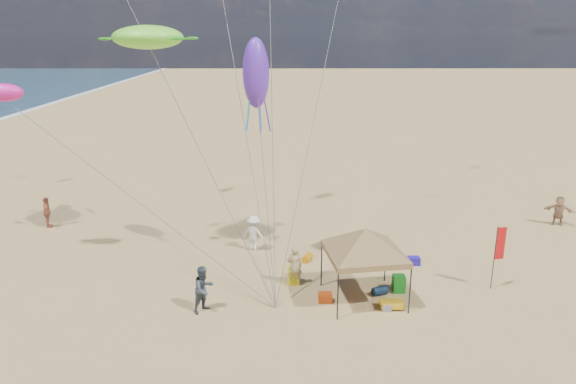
# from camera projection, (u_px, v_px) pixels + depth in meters

# --- Properties ---
(ground) EXTENTS (280.00, 280.00, 0.00)m
(ground) POSITION_uv_depth(u_px,v_px,m) (288.00, 315.00, 20.30)
(ground) COLOR tan
(ground) RESTS_ON ground
(canopy_tent) EXTENTS (5.62, 5.62, 3.50)m
(canopy_tent) POSITION_uv_depth(u_px,v_px,m) (365.00, 231.00, 20.68)
(canopy_tent) COLOR black
(canopy_tent) RESTS_ON ground
(feather_flag) EXTENTS (0.43, 0.10, 2.81)m
(feather_flag) POSITION_uv_depth(u_px,v_px,m) (499.00, 247.00, 21.82)
(feather_flag) COLOR black
(feather_flag) RESTS_ON ground
(cooler_red) EXTENTS (0.54, 0.38, 0.38)m
(cooler_red) POSITION_uv_depth(u_px,v_px,m) (325.00, 298.00, 21.23)
(cooler_red) COLOR #BC3F0F
(cooler_red) RESTS_ON ground
(cooler_blue) EXTENTS (0.54, 0.38, 0.38)m
(cooler_blue) POSITION_uv_depth(u_px,v_px,m) (414.00, 261.00, 24.62)
(cooler_blue) COLOR #2213A1
(cooler_blue) RESTS_ON ground
(bag_navy) EXTENTS (0.69, 0.54, 0.36)m
(bag_navy) POSITION_uv_depth(u_px,v_px,m) (380.00, 291.00, 21.79)
(bag_navy) COLOR #0B1D34
(bag_navy) RESTS_ON ground
(bag_orange) EXTENTS (0.54, 0.69, 0.36)m
(bag_orange) POSITION_uv_depth(u_px,v_px,m) (307.00, 258.00, 24.99)
(bag_orange) COLOR orange
(bag_orange) RESTS_ON ground
(chair_green) EXTENTS (0.50, 0.50, 0.70)m
(chair_green) POSITION_uv_depth(u_px,v_px,m) (399.00, 284.00, 22.05)
(chair_green) COLOR #17821D
(chair_green) RESTS_ON ground
(chair_yellow) EXTENTS (0.50, 0.50, 0.70)m
(chair_yellow) POSITION_uv_depth(u_px,v_px,m) (293.00, 276.00, 22.76)
(chair_yellow) COLOR yellow
(chair_yellow) RESTS_ON ground
(crate_grey) EXTENTS (0.34, 0.30, 0.28)m
(crate_grey) POSITION_uv_depth(u_px,v_px,m) (387.00, 307.00, 20.58)
(crate_grey) COLOR gray
(crate_grey) RESTS_ON ground
(beach_cart) EXTENTS (0.90, 0.50, 0.24)m
(beach_cart) POSITION_uv_depth(u_px,v_px,m) (392.00, 304.00, 20.70)
(beach_cart) COLOR gold
(beach_cart) RESTS_ON ground
(person_near_a) EXTENTS (0.67, 0.47, 1.75)m
(person_near_a) POSITION_uv_depth(u_px,v_px,m) (294.00, 266.00, 22.45)
(person_near_a) COLOR tan
(person_near_a) RESTS_ON ground
(person_near_b) EXTENTS (1.12, 1.14, 1.85)m
(person_near_b) POSITION_uv_depth(u_px,v_px,m) (204.00, 289.00, 20.34)
(person_near_b) COLOR #38434C
(person_near_b) RESTS_ON ground
(person_near_c) EXTENTS (1.31, 1.04, 1.78)m
(person_near_c) POSITION_uv_depth(u_px,v_px,m) (254.00, 233.00, 26.06)
(person_near_c) COLOR white
(person_near_c) RESTS_ON ground
(person_far_a) EXTENTS (0.63, 1.08, 1.73)m
(person_far_a) POSITION_uv_depth(u_px,v_px,m) (47.00, 212.00, 29.13)
(person_far_a) COLOR #AE5E43
(person_far_a) RESTS_ON ground
(person_far_c) EXTENTS (1.63, 1.14, 1.70)m
(person_far_c) POSITION_uv_depth(u_px,v_px,m) (559.00, 211.00, 29.47)
(person_far_c) COLOR tan
(person_far_c) RESTS_ON ground
(turtle_kite) EXTENTS (3.62, 3.16, 1.04)m
(turtle_kite) POSITION_uv_depth(u_px,v_px,m) (148.00, 37.00, 23.32)
(turtle_kite) COLOR #76FE37
(turtle_kite) RESTS_ON ground
(fish_kite) EXTENTS (1.97, 1.38, 0.79)m
(fish_kite) POSITION_uv_depth(u_px,v_px,m) (3.00, 92.00, 23.17)
(fish_kite) COLOR #EC1B9B
(fish_kite) RESTS_ON ground
(squid_kite) EXTENTS (1.32, 1.32, 2.91)m
(squid_kite) POSITION_uv_depth(u_px,v_px,m) (256.00, 73.00, 22.23)
(squid_kite) COLOR #622CCD
(squid_kite) RESTS_ON ground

